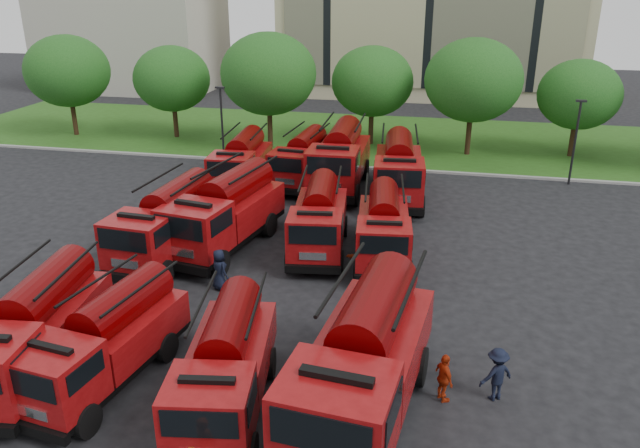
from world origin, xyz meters
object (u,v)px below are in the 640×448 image
(fire_truck_8, at_px, (242,162))
(fire_truck_11, at_px, (398,169))
(fire_truck_6, at_px, (319,219))
(firefighter_3, at_px, (494,398))
(fire_truck_10, at_px, (340,158))
(firefighter_4, at_px, (221,289))
(fire_truck_3, at_px, (364,361))
(fire_truck_1, at_px, (106,341))
(fire_truck_5, at_px, (225,212))
(fire_truck_7, at_px, (383,227))
(fire_truck_2, at_px, (226,366))
(fire_truck_9, at_px, (302,159))
(firefighter_5, at_px, (364,280))
(fire_truck_4, at_px, (168,222))
(fire_truck_0, at_px, (34,329))
(firefighter_2, at_px, (442,400))

(fire_truck_8, xyz_separation_m, fire_truck_11, (9.21, -0.09, 0.16))
(fire_truck_6, xyz_separation_m, firefighter_3, (7.42, -9.60, -1.52))
(fire_truck_10, relative_size, firefighter_4, 4.71)
(fire_truck_10, bearing_deg, fire_truck_3, -79.54)
(fire_truck_1, xyz_separation_m, fire_truck_10, (3.61, 20.17, 0.38))
(fire_truck_3, height_order, fire_truck_8, fire_truck_3)
(fire_truck_5, bearing_deg, fire_truck_7, 11.91)
(fire_truck_2, relative_size, fire_truck_7, 1.00)
(fire_truck_1, relative_size, fire_truck_9, 0.97)
(fire_truck_1, height_order, fire_truck_2, fire_truck_2)
(fire_truck_6, height_order, fire_truck_10, fire_truck_10)
(fire_truck_9, distance_m, firefighter_5, 13.37)
(fire_truck_1, bearing_deg, fire_truck_10, 88.36)
(firefighter_3, bearing_deg, fire_truck_4, -62.78)
(fire_truck_7, bearing_deg, fire_truck_5, 175.50)
(fire_truck_0, bearing_deg, fire_truck_9, 73.44)
(fire_truck_5, bearing_deg, firefighter_3, -27.78)
(fire_truck_5, bearing_deg, fire_truck_11, 59.56)
(fire_truck_0, xyz_separation_m, fire_truck_7, (9.67, 10.85, -0.09))
(fire_truck_6, xyz_separation_m, fire_truck_11, (2.87, 7.78, 0.20))
(fire_truck_0, bearing_deg, fire_truck_2, -10.64)
(firefighter_4, bearing_deg, fire_truck_8, -40.83)
(fire_truck_2, bearing_deg, fire_truck_0, 166.78)
(fire_truck_0, bearing_deg, fire_truck_10, 66.94)
(fire_truck_4, xyz_separation_m, fire_truck_5, (2.13, 1.53, 0.10))
(firefighter_2, bearing_deg, fire_truck_2, 75.31)
(fire_truck_7, xyz_separation_m, firefighter_3, (4.44, -9.24, -1.48))
(fire_truck_6, height_order, firefighter_3, fire_truck_6)
(fire_truck_6, distance_m, firefighter_2, 11.72)
(fire_truck_1, bearing_deg, fire_truck_2, 1.38)
(fire_truck_2, distance_m, firefighter_5, 9.49)
(firefighter_2, height_order, firefighter_4, firefighter_4)
(fire_truck_6, bearing_deg, firefighter_3, -59.80)
(firefighter_3, relative_size, firefighter_5, 0.97)
(fire_truck_11, relative_size, firefighter_3, 4.53)
(fire_truck_4, bearing_deg, fire_truck_2, -53.00)
(fire_truck_0, bearing_deg, fire_truck_6, 52.71)
(fire_truck_10, bearing_deg, firefighter_5, -76.52)
(fire_truck_2, height_order, fire_truck_4, fire_truck_4)
(fire_truck_9, bearing_deg, fire_truck_10, -5.33)
(fire_truck_3, bearing_deg, fire_truck_7, 99.66)
(firefighter_4, bearing_deg, firefighter_2, -176.19)
(fire_truck_2, height_order, fire_truck_10, fire_truck_10)
(fire_truck_3, bearing_deg, fire_truck_8, 123.75)
(fire_truck_4, height_order, firefighter_4, fire_truck_4)
(fire_truck_9, bearing_deg, fire_truck_8, -151.31)
(fire_truck_1, bearing_deg, fire_truck_11, 77.85)
(fire_truck_4, relative_size, firefighter_4, 4.28)
(fire_truck_7, height_order, firefighter_5, fire_truck_7)
(fire_truck_6, bearing_deg, fire_truck_2, -98.61)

